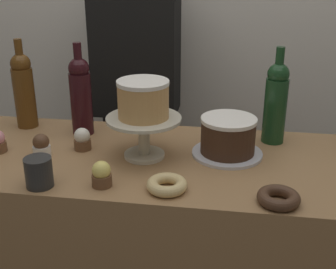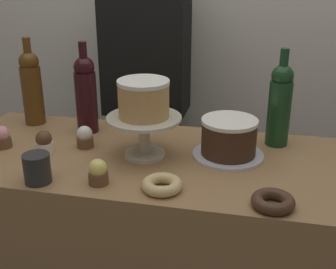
{
  "view_description": "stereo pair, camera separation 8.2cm",
  "coord_description": "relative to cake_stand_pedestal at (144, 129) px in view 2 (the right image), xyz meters",
  "views": [
    {
      "loc": [
        0.19,
        -1.25,
        1.51
      ],
      "look_at": [
        0.0,
        0.0,
        0.99
      ],
      "focal_mm": 47.3,
      "sensor_mm": 36.0,
      "label": 1
    },
    {
      "loc": [
        0.27,
        -1.24,
        1.51
      ],
      "look_at": [
        0.0,
        0.0,
        0.99
      ],
      "focal_mm": 47.3,
      "sensor_mm": 36.0,
      "label": 2
    }
  ],
  "objects": [
    {
      "name": "white_layer_cake",
      "position": [
        -0.0,
        0.0,
        0.1
      ],
      "size": [
        0.16,
        0.16,
        0.12
      ],
      "color": "tan",
      "rests_on": "cake_stand_pedestal"
    },
    {
      "name": "cupcake_chocolate",
      "position": [
        -0.32,
        -0.04,
        -0.06
      ],
      "size": [
        0.06,
        0.06,
        0.07
      ],
      "color": "white",
      "rests_on": "display_counter"
    },
    {
      "name": "barista_figure",
      "position": [
        -0.16,
        0.61,
        -0.17
      ],
      "size": [
        0.36,
        0.22,
        1.6
      ],
      "color": "black",
      "rests_on": "ground_plane"
    },
    {
      "name": "wine_bottle_green",
      "position": [
        0.41,
        0.19,
        0.05
      ],
      "size": [
        0.08,
        0.08,
        0.33
      ],
      "color": "#193D1E",
      "rests_on": "display_counter"
    },
    {
      "name": "cupcake_vanilla",
      "position": [
        -0.21,
        0.03,
        -0.06
      ],
      "size": [
        0.06,
        0.06,
        0.07
      ],
      "color": "brown",
      "rests_on": "display_counter"
    },
    {
      "name": "back_wall",
      "position": [
        0.08,
        0.86,
        0.3
      ],
      "size": [
        6.0,
        0.05,
        2.6
      ],
      "color": "silver",
      "rests_on": "ground_plane"
    },
    {
      "name": "cupcake_lemon",
      "position": [
        -0.08,
        -0.21,
        -0.06
      ],
      "size": [
        0.06,
        0.06,
        0.07
      ],
      "color": "brown",
      "rests_on": "display_counter"
    },
    {
      "name": "cake_stand_pedestal",
      "position": [
        0.0,
        0.0,
        0.0
      ],
      "size": [
        0.23,
        0.23,
        0.13
      ],
      "color": "beige",
      "rests_on": "display_counter"
    },
    {
      "name": "donut_glazed",
      "position": [
        0.1,
        -0.2,
        -0.07
      ],
      "size": [
        0.11,
        0.11,
        0.03
      ],
      "color": "#E0C17F",
      "rests_on": "display_counter"
    },
    {
      "name": "coffee_cup_ceramic",
      "position": [
        -0.25,
        -0.23,
        -0.05
      ],
      "size": [
        0.08,
        0.08,
        0.08
      ],
      "color": "#282828",
      "rests_on": "display_counter"
    },
    {
      "name": "chocolate_round_cake",
      "position": [
        0.26,
        0.05,
        -0.02
      ],
      "size": [
        0.18,
        0.18,
        0.12
      ],
      "color": "#3D2619",
      "rests_on": "silver_serving_platter"
    },
    {
      "name": "wine_bottle_dark_red",
      "position": [
        -0.26,
        0.16,
        0.05
      ],
      "size": [
        0.08,
        0.08,
        0.33
      ],
      "color": "black",
      "rests_on": "display_counter"
    },
    {
      "name": "cupcake_strawberry",
      "position": [
        -0.48,
        -0.03,
        -0.06
      ],
      "size": [
        0.06,
        0.06,
        0.07
      ],
      "color": "brown",
      "rests_on": "display_counter"
    },
    {
      "name": "donut_chocolate",
      "position": [
        0.4,
        -0.23,
        -0.07
      ],
      "size": [
        0.11,
        0.11,
        0.03
      ],
      "color": "#472D1E",
      "rests_on": "display_counter"
    },
    {
      "name": "silver_serving_platter",
      "position": [
        0.26,
        0.05,
        -0.09
      ],
      "size": [
        0.23,
        0.23,
        0.01
      ],
      "color": "silver",
      "rests_on": "display_counter"
    },
    {
      "name": "wine_bottle_amber",
      "position": [
        -0.49,
        0.2,
        0.05
      ],
      "size": [
        0.08,
        0.08,
        0.33
      ],
      "color": "#5B3814",
      "rests_on": "display_counter"
    }
  ]
}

